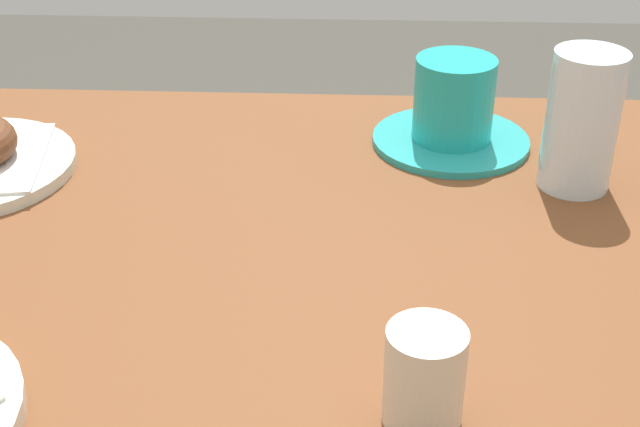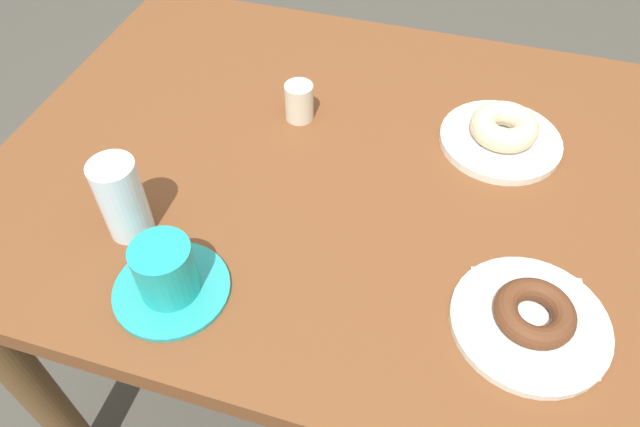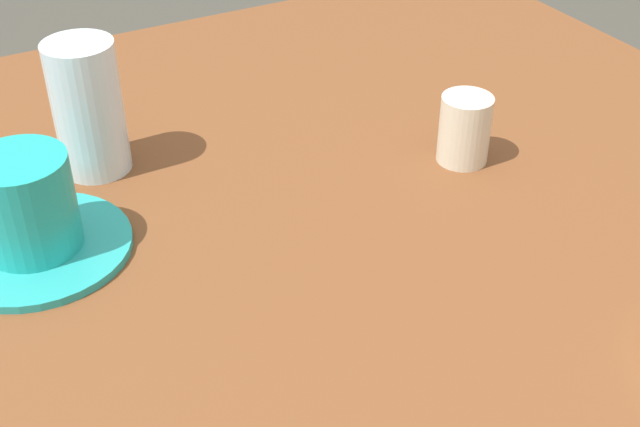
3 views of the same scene
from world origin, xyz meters
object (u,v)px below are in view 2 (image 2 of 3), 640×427
object	(u,v)px
donut_chocolate_ring	(535,313)
donut_sugar_ring	(504,127)
plate_sugar_ring	(500,141)
coffee_cup	(167,274)
sugar_jar	(299,102)
plate_chocolate_ring	(530,323)
water_glass	(122,199)

from	to	relation	value
donut_chocolate_ring	donut_sugar_ring	bearing A→B (deg)	101.30
plate_sugar_ring	coffee_cup	world-z (taller)	coffee_cup
donut_sugar_ring	coffee_cup	size ratio (longest dim) A/B	0.71
donut_sugar_ring	plate_sugar_ring	bearing A→B (deg)	0.00
plate_sugar_ring	sugar_jar	bearing A→B (deg)	-174.92
donut_sugar_ring	coffee_cup	xyz separation A→B (m)	(-0.38, -0.41, 0.00)
plate_chocolate_ring	coffee_cup	bearing A→B (deg)	-169.64
plate_chocolate_ring	donut_sugar_ring	bearing A→B (deg)	101.30
plate_chocolate_ring	water_glass	distance (m)	0.55
donut_chocolate_ring	water_glass	world-z (taller)	water_glass
donut_sugar_ring	coffee_cup	distance (m)	0.56
donut_chocolate_ring	donut_sugar_ring	distance (m)	0.34
donut_sugar_ring	water_glass	world-z (taller)	water_glass
plate_chocolate_ring	sugar_jar	xyz separation A→B (m)	(-0.40, 0.30, 0.03)
donut_chocolate_ring	plate_sugar_ring	size ratio (longest dim) A/B	0.51
donut_chocolate_ring	donut_sugar_ring	size ratio (longest dim) A/B	0.91
donut_chocolate_ring	sugar_jar	xyz separation A→B (m)	(-0.40, 0.30, 0.00)
water_glass	coffee_cup	distance (m)	0.13
sugar_jar	coffee_cup	bearing A→B (deg)	-97.21
water_glass	coffee_cup	xyz separation A→B (m)	(0.10, -0.08, -0.02)
donut_chocolate_ring	plate_sugar_ring	distance (m)	0.34
plate_chocolate_ring	plate_sugar_ring	distance (m)	0.34
plate_sugar_ring	donut_sugar_ring	distance (m)	0.03
plate_sugar_ring	coffee_cup	xyz separation A→B (m)	(-0.38, -0.41, 0.03)
donut_sugar_ring	water_glass	size ratio (longest dim) A/B	0.87
plate_chocolate_ring	donut_chocolate_ring	xyz separation A→B (m)	(0.00, 0.00, 0.02)
plate_sugar_ring	sugar_jar	world-z (taller)	sugar_jar
water_glass	plate_sugar_ring	bearing A→B (deg)	34.68
plate_sugar_ring	water_glass	bearing A→B (deg)	-145.32
donut_chocolate_ring	coffee_cup	bearing A→B (deg)	-169.64
plate_chocolate_ring	donut_chocolate_ring	distance (m)	0.02
water_glass	sugar_jar	xyz separation A→B (m)	(0.15, 0.30, -0.03)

